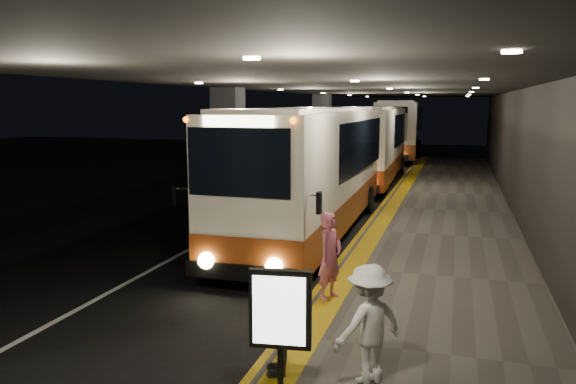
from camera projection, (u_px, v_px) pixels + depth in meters
The scene contains 16 objects.
ground at pixel (223, 275), 12.98m from camera, with size 90.00×90.00×0.00m, color black.
lane_line_white at pixel (233, 226), 18.22m from camera, with size 0.12×50.00×0.01m, color silver.
kerb_stripe_yellow at pixel (360, 234), 17.03m from camera, with size 0.18×50.00×0.01m, color gold.
sidewalk at pixel (442, 237), 16.34m from camera, with size 4.50×50.00×0.15m, color #514C44.
tactile_strip at pixel (377, 230), 16.87m from camera, with size 0.50×50.00×0.01m, color gold.
terminal_wall at pixel (532, 138), 15.24m from camera, with size 0.10×50.00×6.00m, color black.
support_columns at pixel (229, 162), 16.85m from camera, with size 0.80×24.80×4.40m.
canopy at pixel (368, 80), 16.28m from camera, with size 9.00×50.00×0.40m, color black.
coach_main at pixel (312, 177), 16.71m from camera, with size 2.67×11.94×3.70m.
coach_second at pixel (372, 147), 28.06m from camera, with size 2.75×11.80×3.69m.
coach_third at pixel (398, 131), 41.12m from camera, with size 3.44×12.95×4.03m.
passenger_boarding at pixel (330, 256), 10.85m from camera, with size 0.62×0.41×1.71m, color #CC5F74.
passenger_waiting_white at pixel (369, 324), 7.58m from camera, with size 1.07×0.49×1.65m, color white.
passenger_waiting_grey at pixel (279, 321), 7.82m from camera, with size 0.90×0.46×1.54m, color #444548.
info_sign at pixel (280, 312), 7.14m from camera, with size 0.81×0.21×1.70m.
stanchion_post at pixel (285, 325), 8.29m from camera, with size 0.05×0.05×1.06m, color black.
Camera 1 is at (5.07, -11.55, 3.91)m, focal length 35.00 mm.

